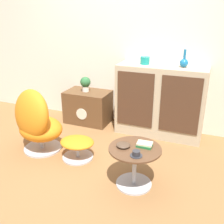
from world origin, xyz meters
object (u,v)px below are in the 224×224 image
(vase_leftmost, at_px, (145,60))
(book_stack, at_px, (145,145))
(sideboard, at_px, (160,101))
(teacup, at_px, (136,154))
(ottoman, at_px, (77,145))
(vase_inner_left, at_px, (184,62))
(coffee_table, at_px, (135,162))
(egg_chair, at_px, (36,122))
(bowl, at_px, (123,145))
(tv_console, at_px, (88,107))
(potted_plant, at_px, (85,83))

(vase_leftmost, height_order, book_stack, vase_leftmost)
(sideboard, distance_m, teacup, 1.41)
(book_stack, bearing_deg, sideboard, 95.27)
(ottoman, distance_m, vase_inner_left, 1.70)
(teacup, bearing_deg, coffee_table, 111.59)
(teacup, distance_m, book_stack, 0.20)
(sideboard, height_order, egg_chair, sideboard)
(bowl, bearing_deg, vase_leftmost, 97.18)
(tv_console, relative_size, vase_leftmost, 5.40)
(potted_plant, bearing_deg, vase_inner_left, 0.08)
(sideboard, height_order, teacup, sideboard)
(vase_leftmost, xyz_separation_m, teacup, (0.33, -1.41, -0.59))
(vase_leftmost, xyz_separation_m, potted_plant, (-0.92, -0.00, -0.41))
(tv_console, relative_size, vase_inner_left, 3.00)
(book_stack, bearing_deg, ottoman, 168.55)
(teacup, xyz_separation_m, book_stack, (0.02, 0.20, -0.00))
(teacup, relative_size, bowl, 0.85)
(egg_chair, xyz_separation_m, ottoman, (0.54, 0.03, -0.22))
(potted_plant, relative_size, bowl, 1.65)
(tv_console, height_order, vase_leftmost, vase_leftmost)
(teacup, xyz_separation_m, bowl, (-0.17, 0.12, -0.00))
(vase_leftmost, distance_m, teacup, 1.56)
(teacup, relative_size, book_stack, 0.76)
(tv_console, relative_size, ottoman, 1.64)
(coffee_table, height_order, potted_plant, potted_plant)
(vase_inner_left, bearing_deg, bowl, -105.16)
(vase_inner_left, height_order, potted_plant, vase_inner_left)
(ottoman, relative_size, potted_plant, 1.82)
(ottoman, xyz_separation_m, coffee_table, (0.79, -0.24, 0.09))
(tv_console, bearing_deg, vase_leftmost, 0.16)
(sideboard, height_order, vase_leftmost, vase_leftmost)
(potted_plant, bearing_deg, coffee_table, -46.83)
(ottoman, relative_size, bowl, 3.00)
(ottoman, relative_size, teacup, 3.54)
(coffee_table, height_order, book_stack, book_stack)
(ottoman, distance_m, bowl, 0.77)
(bowl, bearing_deg, teacup, -34.81)
(book_stack, distance_m, bowl, 0.21)
(vase_inner_left, bearing_deg, sideboard, -179.17)
(sideboard, bearing_deg, coffee_table, -88.45)
(potted_plant, distance_m, bowl, 1.69)
(ottoman, height_order, teacup, teacup)
(sideboard, relative_size, book_stack, 7.73)
(sideboard, xyz_separation_m, ottoman, (-0.76, -1.03, -0.32))
(coffee_table, relative_size, teacup, 4.45)
(potted_plant, bearing_deg, vase_leftmost, 0.13)
(ottoman, distance_m, vase_leftmost, 1.44)
(coffee_table, relative_size, book_stack, 3.38)
(ottoman, distance_m, book_stack, 0.93)
(egg_chair, xyz_separation_m, bowl, (1.22, -0.23, 0.05))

